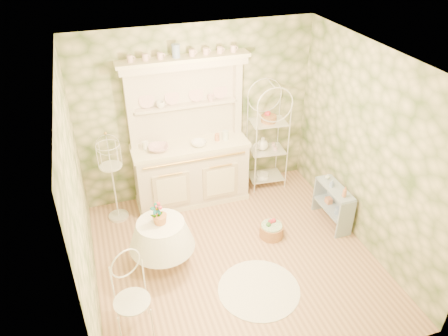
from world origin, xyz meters
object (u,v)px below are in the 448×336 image
object	(u,v)px
birdcage_stand	(112,176)
bakers_rack	(268,138)
side_shelf	(333,204)
cafe_chair	(132,301)
kitchen_dresser	(190,136)
round_table	(163,248)
floor_basket	(271,230)

from	to	relation	value
birdcage_stand	bakers_rack	bearing A→B (deg)	3.72
side_shelf	cafe_chair	distance (m)	3.22
side_shelf	cafe_chair	world-z (taller)	cafe_chair
kitchen_dresser	bakers_rack	world-z (taller)	kitchen_dresser
birdcage_stand	kitchen_dresser	bearing A→B (deg)	4.98
kitchen_dresser	round_table	size ratio (longest dim) A/B	3.84
bakers_rack	cafe_chair	bearing A→B (deg)	-132.73
kitchen_dresser	floor_basket	bearing A→B (deg)	-55.47
side_shelf	bakers_rack	bearing A→B (deg)	109.78
bakers_rack	cafe_chair	distance (m)	3.42
kitchen_dresser	floor_basket	xyz separation A→B (m)	(0.84, -1.23, -1.04)
cafe_chair	birdcage_stand	size ratio (longest dim) A/B	0.61
bakers_rack	floor_basket	xyz separation A→B (m)	(-0.44, -1.28, -0.76)
round_table	birdcage_stand	distance (m)	1.38
cafe_chair	birdcage_stand	bearing A→B (deg)	64.24
side_shelf	round_table	world-z (taller)	side_shelf
bakers_rack	side_shelf	bearing A→B (deg)	-62.18
kitchen_dresser	birdcage_stand	bearing A→B (deg)	-175.02
birdcage_stand	side_shelf	bearing A→B (deg)	-20.22
round_table	kitchen_dresser	bearing A→B (deg)	61.13
round_table	bakers_rack	bearing A→B (deg)	34.45
cafe_chair	floor_basket	distance (m)	2.33
kitchen_dresser	floor_basket	world-z (taller)	kitchen_dresser
side_shelf	cafe_chair	size ratio (longest dim) A/B	0.82
bakers_rack	birdcage_stand	xyz separation A→B (m)	(-2.47, -0.16, -0.12)
side_shelf	round_table	bearing A→B (deg)	179.82
birdcage_stand	floor_basket	world-z (taller)	birdcage_stand
birdcage_stand	floor_basket	xyz separation A→B (m)	(2.03, -1.12, -0.64)
floor_basket	birdcage_stand	bearing A→B (deg)	151.01
round_table	cafe_chair	distance (m)	1.04
kitchen_dresser	birdcage_stand	size ratio (longest dim) A/B	1.54
bakers_rack	floor_basket	bearing A→B (deg)	-103.87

